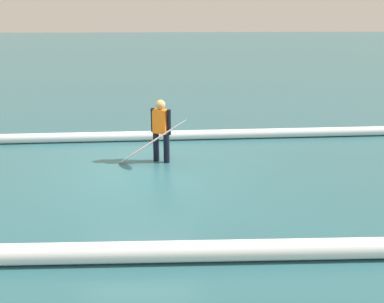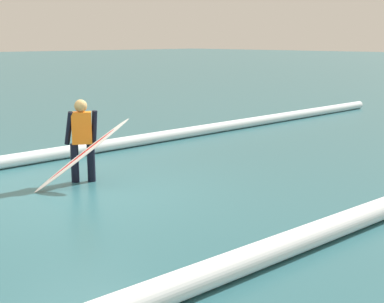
# 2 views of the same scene
# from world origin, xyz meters

# --- Properties ---
(ground_plane) EXTENTS (187.93, 187.93, 0.00)m
(ground_plane) POSITION_xyz_m (0.00, 0.00, 0.00)
(ground_plane) COLOR #295B62
(surfer) EXTENTS (0.45, 0.44, 1.45)m
(surfer) POSITION_xyz_m (-0.53, -0.62, 0.81)
(surfer) COLOR black
(surfer) RESTS_ON ground_plane
(surfboard) EXTENTS (1.65, 0.85, 1.16)m
(surfboard) POSITION_xyz_m (-0.32, -0.28, 0.57)
(surfboard) COLOR white
(surfboard) RESTS_ON ground_plane
(wave_crest_foreground) EXTENTS (21.50, 0.33, 0.26)m
(wave_crest_foreground) POSITION_xyz_m (-2.65, -2.53, 0.13)
(wave_crest_foreground) COLOR white
(wave_crest_foreground) RESTS_ON ground_plane
(wave_crest_midground) EXTENTS (25.93, 1.58, 0.30)m
(wave_crest_midground) POSITION_xyz_m (-1.38, 3.95, 0.15)
(wave_crest_midground) COLOR white
(wave_crest_midground) RESTS_ON ground_plane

